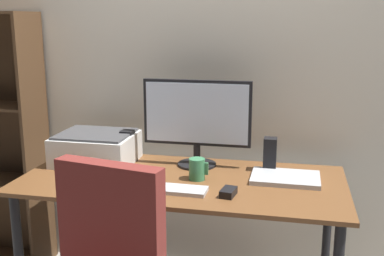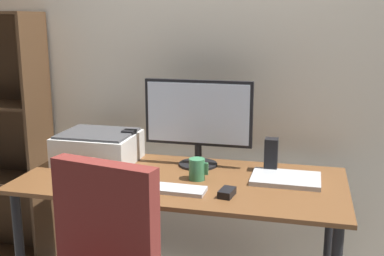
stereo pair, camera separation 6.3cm
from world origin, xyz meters
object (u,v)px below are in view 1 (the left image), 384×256
object	(u,v)px
laptop	(285,178)
speaker_right	(270,154)
speaker_left	(128,146)
printer	(96,148)
keyboard	(174,189)
desk	(182,195)
monitor	(197,117)
coffee_mug	(197,169)
mouse	(228,192)

from	to	relation	value
laptop	speaker_right	bearing A→B (deg)	123.41
speaker_left	printer	xyz separation A→B (m)	(-0.16, -0.05, -0.00)
keyboard	printer	world-z (taller)	printer
desk	laptop	world-z (taller)	laptop
keyboard	printer	bearing A→B (deg)	148.13
printer	speaker_left	bearing A→B (deg)	17.66
speaker_left	printer	world-z (taller)	speaker_left
printer	laptop	bearing A→B (deg)	-4.43
speaker_left	speaker_right	world-z (taller)	same
keyboard	speaker_left	xyz separation A→B (m)	(-0.35, 0.38, 0.08)
desk	keyboard	size ratio (longest dim) A/B	5.32
monitor	coffee_mug	xyz separation A→B (m)	(0.05, -0.21, -0.20)
desk	speaker_right	xyz separation A→B (m)	(0.40, 0.21, 0.17)
desk	speaker_left	xyz separation A→B (m)	(-0.34, 0.21, 0.17)
keyboard	printer	distance (m)	0.61
laptop	mouse	bearing A→B (deg)	-131.66
monitor	mouse	bearing A→B (deg)	-60.77
laptop	speaker_right	distance (m)	0.17
monitor	keyboard	distance (m)	0.46
mouse	printer	xyz separation A→B (m)	(-0.75, 0.34, 0.06)
monitor	keyboard	bearing A→B (deg)	-93.11
monitor	keyboard	size ratio (longest dim) A/B	1.92
desk	mouse	xyz separation A→B (m)	(0.25, -0.18, 0.10)
keyboard	coffee_mug	distance (m)	0.19
keyboard	printer	size ratio (longest dim) A/B	0.72
monitor	laptop	world-z (taller)	monitor
mouse	monitor	bearing A→B (deg)	127.96
monitor	laptop	xyz separation A→B (m)	(0.46, -0.13, -0.25)
desk	keyboard	world-z (taller)	keyboard
keyboard	speaker_left	size ratio (longest dim) A/B	1.71
laptop	printer	distance (m)	0.99
laptop	printer	world-z (taller)	printer
mouse	speaker_left	distance (m)	0.71
monitor	speaker_right	world-z (taller)	monitor
coffee_mug	laptop	size ratio (longest dim) A/B	0.32
monitor	coffee_mug	world-z (taller)	monitor
monitor	mouse	xyz separation A→B (m)	(0.22, -0.39, -0.24)
monitor	desk	bearing A→B (deg)	-97.93
printer	coffee_mug	bearing A→B (deg)	-15.20
keyboard	coffee_mug	world-z (taller)	coffee_mug
monitor	mouse	world-z (taller)	monitor
desk	coffee_mug	size ratio (longest dim) A/B	14.96
keyboard	laptop	xyz separation A→B (m)	(0.48, 0.26, 0.00)
desk	speaker_right	distance (m)	0.49
mouse	speaker_right	xyz separation A→B (m)	(0.15, 0.39, 0.07)
laptop	printer	size ratio (longest dim) A/B	0.80
mouse	printer	distance (m)	0.83
mouse	speaker_right	distance (m)	0.42
laptop	speaker_right	xyz separation A→B (m)	(-0.08, 0.13, 0.07)
keyboard	laptop	distance (m)	0.54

